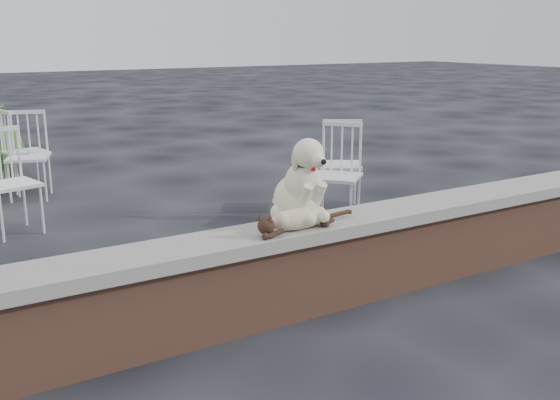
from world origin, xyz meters
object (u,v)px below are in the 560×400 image
chair_a (11,183)px  chair_d (337,175)px  dog (297,179)px  cat (299,217)px  chair_b (28,156)px  chair_e (26,151)px  chair_c (340,163)px

chair_a → chair_d: size_ratio=1.00×
dog → cat: size_ratio=0.62×
cat → chair_d: bearing=44.1°
chair_b → chair_e: same height
cat → chair_d: size_ratio=0.95×
chair_b → chair_e: size_ratio=1.00×
chair_e → chair_c: size_ratio=1.00×
chair_c → chair_d: 0.55m
chair_b → chair_c: (2.63, -2.09, 0.00)m
dog → chair_a: size_ratio=0.59×
chair_b → chair_d: 3.39m
chair_a → chair_c: bearing=-28.8°
dog → chair_a: dog is taller
dog → chair_b: (-0.93, 3.92, -0.39)m
chair_b → chair_a: 1.33m
chair_a → chair_c: size_ratio=1.00×
chair_d → chair_a: bearing=-155.2°
cat → chair_b: bearing=98.4°
cat → chair_b: size_ratio=0.95×
dog → cat: bearing=-121.4°
chair_c → chair_e: bearing=-11.5°
dog → chair_c: dog is taller
chair_c → cat: bearing=79.6°
dog → chair_d: (1.35, 1.41, -0.39)m
cat → chair_d: (1.43, 1.56, -0.19)m
cat → chair_a: size_ratio=0.95×
chair_a → chair_e: (0.41, 1.60, 0.00)m
chair_c → chair_b: bearing=-6.9°
chair_b → chair_c: bearing=-19.2°
chair_c → chair_d: (-0.35, -0.42, 0.00)m
chair_e → chair_c: bearing=-143.7°
dog → chair_e: 4.36m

